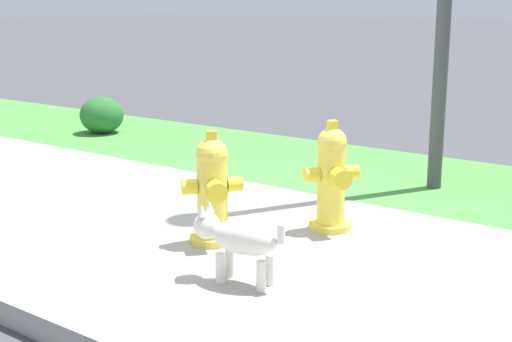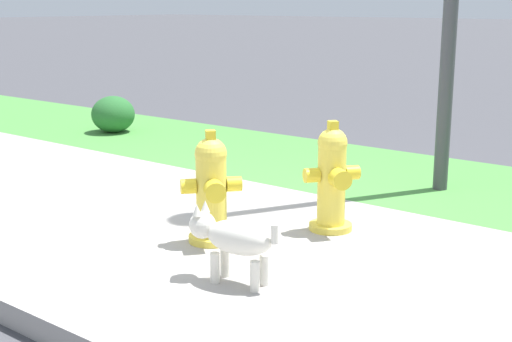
% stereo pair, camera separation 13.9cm
% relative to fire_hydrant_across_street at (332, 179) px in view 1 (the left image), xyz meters
% --- Properties ---
extents(ground_plane, '(120.00, 120.00, 0.00)m').
position_rel_fire_hydrant_across_street_xyz_m(ground_plane, '(-0.77, -0.62, -0.34)').
color(ground_plane, '#424247').
extents(sidewalk_pavement, '(18.00, 2.56, 0.01)m').
position_rel_fire_hydrant_across_street_xyz_m(sidewalk_pavement, '(-0.77, -0.62, -0.33)').
color(sidewalk_pavement, '#9E9993').
rests_on(sidewalk_pavement, ground).
extents(grass_verge, '(18.00, 1.86, 0.01)m').
position_rel_fire_hydrant_across_street_xyz_m(grass_verge, '(-0.77, 1.59, -0.33)').
color(grass_verge, '#47893D').
rests_on(grass_verge, ground).
extents(fire_hydrant_across_street, '(0.33, 0.34, 0.71)m').
position_rel_fire_hydrant_across_street_xyz_m(fire_hydrant_across_street, '(0.00, 0.00, 0.00)').
color(fire_hydrant_across_street, yellow).
rests_on(fire_hydrant_across_street, ground).
extents(fire_hydrant_mid_block, '(0.34, 0.34, 0.69)m').
position_rel_fire_hydrant_across_street_xyz_m(fire_hydrant_mid_block, '(-0.44, -0.64, -0.01)').
color(fire_hydrant_mid_block, yellow).
rests_on(fire_hydrant_mid_block, ground).
extents(small_white_dog, '(0.52, 0.23, 0.41)m').
position_rel_fire_hydrant_across_street_xyz_m(small_white_dog, '(0.08, -1.05, -0.09)').
color(small_white_dog, silver).
rests_on(small_white_dog, ground).
extents(shrub_bush_near_lamp, '(0.48, 0.48, 0.41)m').
position_rel_fire_hydrant_across_street_xyz_m(shrub_bush_near_lamp, '(-3.82, 1.48, -0.13)').
color(shrub_bush_near_lamp, '#28662D').
rests_on(shrub_bush_near_lamp, ground).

